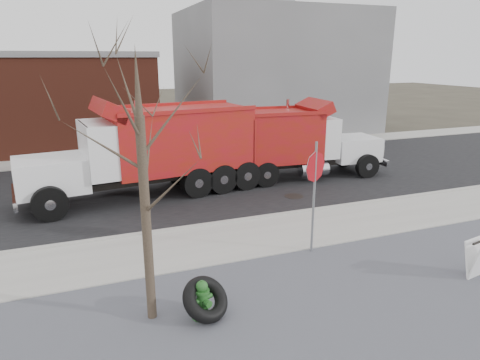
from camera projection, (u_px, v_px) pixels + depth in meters
name	position (u px, v px, depth m)	size (l,w,h in m)	color
ground	(252.00, 243.00, 11.90)	(120.00, 120.00, 0.00)	#383328
gravel_verge	(317.00, 309.00, 8.75)	(60.00, 5.00, 0.03)	slate
sidewalk	(248.00, 238.00, 12.12)	(60.00, 2.50, 0.06)	#9E9B93
curb	(233.00, 221.00, 13.28)	(60.00, 0.15, 0.11)	#9E9B93
road	(194.00, 182.00, 17.55)	(60.00, 9.40, 0.02)	black
far_sidewalk	(166.00, 154.00, 22.67)	(60.00, 2.00, 0.06)	#9E9B93
building_grey	(273.00, 71.00, 30.03)	(12.00, 10.00, 8.00)	gray
bare_tree	(142.00, 156.00, 7.56)	(3.20, 3.20, 5.20)	#382D23
fire_hydrant	(202.00, 301.00, 8.37)	(0.46, 0.45, 0.82)	#31722B
truck_tire	(205.00, 299.00, 8.34)	(1.22, 1.18, 0.86)	black
stop_sign	(315.00, 179.00, 10.78)	(0.73, 0.38, 2.97)	gray
sandwich_board	(478.00, 258.00, 9.89)	(0.72, 0.52, 0.91)	white
dump_truck_red_a	(285.00, 140.00, 17.75)	(8.06, 2.68, 3.23)	black
dump_truck_red_b	(152.00, 147.00, 15.53)	(8.61, 3.45, 3.59)	black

